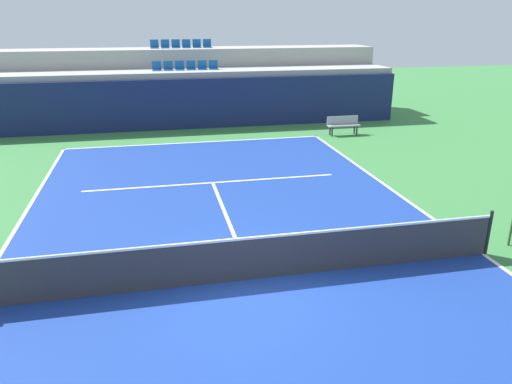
% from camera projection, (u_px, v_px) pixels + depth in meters
% --- Properties ---
extents(ground_plane, '(80.00, 80.00, 0.00)m').
position_uv_depth(ground_plane, '(252.00, 279.00, 10.22)').
color(ground_plane, '#387A3D').
extents(court_surface, '(11.00, 24.00, 0.01)m').
position_uv_depth(court_surface, '(252.00, 279.00, 10.22)').
color(court_surface, navy).
rests_on(court_surface, ground_plane).
extents(baseline_far, '(11.00, 0.10, 0.00)m').
position_uv_depth(baseline_far, '(196.00, 142.00, 21.20)').
color(baseline_far, white).
rests_on(baseline_far, court_surface).
extents(sideline_right, '(0.10, 24.00, 0.00)m').
position_uv_depth(sideline_right, '(483.00, 254.00, 11.29)').
color(sideline_right, white).
rests_on(sideline_right, court_surface).
extents(service_line_far, '(8.26, 0.10, 0.00)m').
position_uv_depth(service_line_far, '(213.00, 183.00, 16.10)').
color(service_line_far, white).
rests_on(service_line_far, court_surface).
extents(centre_service_line, '(0.10, 6.40, 0.00)m').
position_uv_depth(centre_service_line, '(228.00, 220.00, 13.16)').
color(centre_service_line, white).
rests_on(centre_service_line, court_surface).
extents(back_wall, '(20.98, 0.30, 2.38)m').
position_uv_depth(back_wall, '(189.00, 104.00, 23.47)').
color(back_wall, navy).
rests_on(back_wall, ground_plane).
extents(stands_tier_lower, '(20.98, 2.40, 2.65)m').
position_uv_depth(stands_tier_lower, '(187.00, 97.00, 24.67)').
color(stands_tier_lower, '#9E9E99').
rests_on(stands_tier_lower, ground_plane).
extents(stands_tier_upper, '(20.98, 2.40, 3.56)m').
position_uv_depth(stands_tier_upper, '(183.00, 82.00, 26.72)').
color(stands_tier_upper, '#9E9E99').
rests_on(stands_tier_upper, ground_plane).
extents(seating_row_lower, '(3.24, 0.44, 0.44)m').
position_uv_depth(seating_row_lower, '(185.00, 67.00, 24.26)').
color(seating_row_lower, '#145193').
rests_on(seating_row_lower, stands_tier_lower).
extents(seating_row_upper, '(3.24, 0.44, 0.44)m').
position_uv_depth(seating_row_upper, '(181.00, 45.00, 26.16)').
color(seating_row_upper, '#145193').
rests_on(seating_row_upper, stands_tier_upper).
extents(tennis_net, '(11.08, 0.08, 1.07)m').
position_uv_depth(tennis_net, '(252.00, 258.00, 10.05)').
color(tennis_net, black).
rests_on(tennis_net, court_surface).
extents(player_bench, '(1.50, 0.40, 0.85)m').
position_uv_depth(player_bench, '(343.00, 124.00, 22.45)').
color(player_bench, '#99999E').
rests_on(player_bench, ground_plane).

